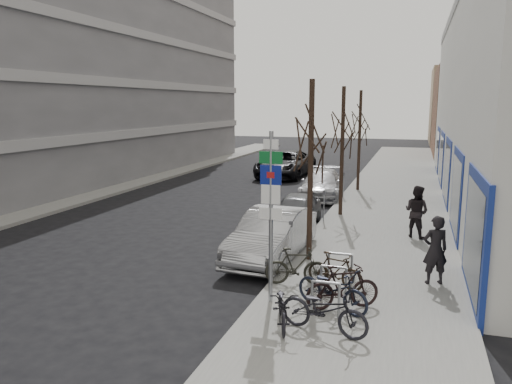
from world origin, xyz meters
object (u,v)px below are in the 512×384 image
Objects in this scene: bike_near_right at (343,287)px; bike_far_inner at (335,270)px; bike_mid_inner at (296,266)px; pedestrian_near at (435,250)px; tree_mid at (343,121)px; pedestrian_far at (417,211)px; tree_far at (360,117)px; bike_rack at (333,279)px; bike_far_curb at (324,306)px; meter_mid at (324,203)px; meter_front at (291,237)px; parked_car_back at (321,184)px; highway_sign_pole at (271,207)px; parked_car_front at (272,235)px; tree_near at (311,128)px; parked_car_mid at (296,211)px; bike_mid_curb at (332,285)px; meter_back at (343,182)px; bike_near_left at (283,303)px; lane_car at (285,164)px.

bike_far_inner is at bearing -12.53° from bike_near_right.
pedestrian_near is at bearing -86.82° from bike_mid_inner.
tree_mid reaches higher than pedestrian_far.
bike_rack is at bearing -85.68° from tree_far.
bike_mid_inner is 0.86× the size of bike_far_curb.
meter_mid is at bearing 101.80° from bike_rack.
pedestrian_far is at bearing -42.23° from bike_mid_inner.
parked_car_back is (-1.16, 11.30, -0.20)m from meter_front.
highway_sign_pole is 0.85× the size of parked_car_back.
highway_sign_pole reaches higher than meter_front.
meter_mid is 4.96m from parked_car_front.
tree_far is 2.95× the size of pedestrian_far.
parked_car_mid is at bearing 108.02° from tree_near.
highway_sign_pole reaches higher than parked_car_mid.
pedestrian_near reaches higher than bike_mid_inner.
bike_mid_inner is 13.13m from parked_car_back.
bike_mid_curb is 1.74m from bike_mid_inner.
highway_sign_pole is at bearing 96.36° from pedestrian_far.
parked_car_mid is 0.79× the size of parked_car_back.
meter_back is (-0.45, 10.50, -3.19)m from tree_near.
tree_mid is at bearing 73.43° from bike_near_left.
lane_car is at bearing 115.53° from tree_mid.
parked_car_front is 10.72m from parked_car_back.
bike_mid_curb is 0.30× the size of lane_car.
bike_rack is 0.75m from bike_far_inner.
meter_back is at bearing -31.97° from pedestrian_far.
bike_rack is at bearing 47.63° from bike_near_left.
parked_car_back reaches higher than meter_back.
pedestrian_near is (4.96, -5.41, 0.40)m from parked_car_mid.
bike_far_inner is 0.32× the size of parked_car_back.
lane_car reaches higher than bike_rack.
bike_far_curb is 0.39× the size of parked_car_back.
tree_mid is 0.89× the size of lane_car.
meter_front is at bearing 54.13° from bike_mid_curb.
bike_near_left is at bearing -62.83° from highway_sign_pole.
highway_sign_pole is 0.68× the size of lane_car.
meter_front is 3.53m from bike_near_right.
pedestrian_near is (3.42, 1.16, 0.41)m from bike_mid_inner.
bike_mid_curb is (1.73, -8.52, -0.19)m from meter_mid.
highway_sign_pole is 2.30× the size of pedestrian_near.
meter_back is 0.68× the size of bike_mid_curb.
meter_mid is (-0.45, 5.00, -3.19)m from tree_near.
pedestrian_near reaches higher than lane_car.
bike_far_curb is at bearing -83.44° from meter_back.
meter_back is 8.49m from lane_car.
parked_car_front is at bearing 58.78° from bike_mid_curb.
bike_far_inner is 0.85× the size of pedestrian_near.
pedestrian_near is at bearing -9.98° from parked_car_front.
tree_far is at bearing -97.26° from pedestrian_near.
highway_sign_pole is 2.23× the size of bike_mid_curb.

